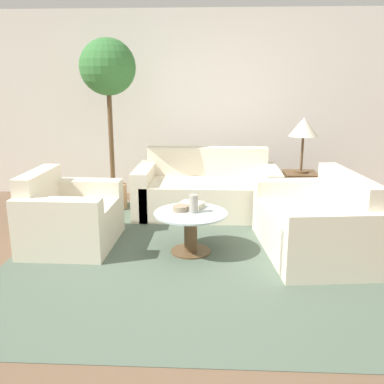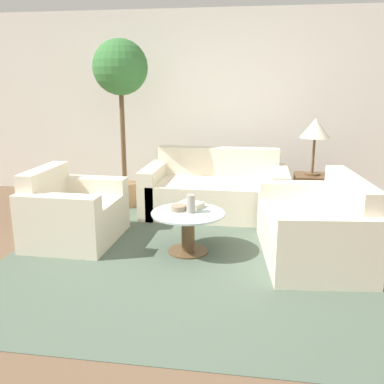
{
  "view_description": "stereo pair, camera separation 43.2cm",
  "coord_description": "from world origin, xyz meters",
  "px_view_note": "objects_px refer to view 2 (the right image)",
  "views": [
    {
      "loc": [
        0.28,
        -3.25,
        1.64
      ],
      "look_at": [
        0.07,
        0.93,
        0.55
      ],
      "focal_mm": 40.0,
      "sensor_mm": 36.0,
      "label": 1
    },
    {
      "loc": [
        0.71,
        -3.21,
        1.64
      ],
      "look_at": [
        0.07,
        0.93,
        0.55
      ],
      "focal_mm": 40.0,
      "sensor_mm": 36.0,
      "label": 2
    }
  ],
  "objects_px": {
    "coffee_table": "(188,226)",
    "bowl": "(178,208)",
    "loveseat": "(319,230)",
    "potted_plant": "(121,82)",
    "vase": "(191,204)",
    "book_stack": "(191,205)",
    "sofa_main": "(216,192)",
    "armchair": "(71,215)",
    "table_lamp": "(315,130)"
  },
  "relations": [
    {
      "from": "coffee_table",
      "to": "bowl",
      "type": "height_order",
      "value": "bowl"
    },
    {
      "from": "coffee_table",
      "to": "loveseat",
      "type": "bearing_deg",
      "value": 2.97
    },
    {
      "from": "potted_plant",
      "to": "vase",
      "type": "xyz_separation_m",
      "value": [
        1.13,
        -1.48,
        -1.13
      ]
    },
    {
      "from": "loveseat",
      "to": "book_stack",
      "type": "relative_size",
      "value": 5.53
    },
    {
      "from": "sofa_main",
      "to": "potted_plant",
      "type": "distance_m",
      "value": 1.84
    },
    {
      "from": "book_stack",
      "to": "bowl",
      "type": "bearing_deg",
      "value": -105.15
    },
    {
      "from": "sofa_main",
      "to": "armchair",
      "type": "height_order",
      "value": "sofa_main"
    },
    {
      "from": "sofa_main",
      "to": "loveseat",
      "type": "bearing_deg",
      "value": -49.14
    },
    {
      "from": "sofa_main",
      "to": "table_lamp",
      "type": "bearing_deg",
      "value": 0.86
    },
    {
      "from": "loveseat",
      "to": "bowl",
      "type": "distance_m",
      "value": 1.36
    },
    {
      "from": "coffee_table",
      "to": "vase",
      "type": "height_order",
      "value": "vase"
    },
    {
      "from": "armchair",
      "to": "bowl",
      "type": "distance_m",
      "value": 1.19
    },
    {
      "from": "potted_plant",
      "to": "bowl",
      "type": "height_order",
      "value": "potted_plant"
    },
    {
      "from": "table_lamp",
      "to": "bowl",
      "type": "distance_m",
      "value": 2.04
    },
    {
      "from": "sofa_main",
      "to": "potted_plant",
      "type": "xyz_separation_m",
      "value": [
        -1.23,
        0.13,
        1.36
      ]
    },
    {
      "from": "sofa_main",
      "to": "loveseat",
      "type": "relative_size",
      "value": 1.19
    },
    {
      "from": "vase",
      "to": "book_stack",
      "type": "xyz_separation_m",
      "value": [
        -0.03,
        0.18,
        -0.06
      ]
    },
    {
      "from": "loveseat",
      "to": "bowl",
      "type": "xyz_separation_m",
      "value": [
        -1.35,
        -0.02,
        0.16
      ]
    },
    {
      "from": "vase",
      "to": "coffee_table",
      "type": "bearing_deg",
      "value": 178.35
    },
    {
      "from": "loveseat",
      "to": "potted_plant",
      "type": "xyz_separation_m",
      "value": [
        -2.34,
        1.41,
        1.36
      ]
    },
    {
      "from": "table_lamp",
      "to": "potted_plant",
      "type": "xyz_separation_m",
      "value": [
        -2.41,
        0.11,
        0.55
      ]
    },
    {
      "from": "armchair",
      "to": "vase",
      "type": "height_order",
      "value": "armchair"
    },
    {
      "from": "loveseat",
      "to": "table_lamp",
      "type": "distance_m",
      "value": 1.53
    },
    {
      "from": "bowl",
      "to": "potted_plant",
      "type": "bearing_deg",
      "value": 124.81
    },
    {
      "from": "loveseat",
      "to": "vase",
      "type": "xyz_separation_m",
      "value": [
        -1.21,
        -0.07,
        0.23
      ]
    },
    {
      "from": "loveseat",
      "to": "armchair",
      "type": "bearing_deg",
      "value": -98.16
    },
    {
      "from": "coffee_table",
      "to": "vase",
      "type": "relative_size",
      "value": 4.07
    },
    {
      "from": "book_stack",
      "to": "armchair",
      "type": "bearing_deg",
      "value": -155.99
    },
    {
      "from": "table_lamp",
      "to": "book_stack",
      "type": "relative_size",
      "value": 2.54
    },
    {
      "from": "vase",
      "to": "bowl",
      "type": "distance_m",
      "value": 0.15
    },
    {
      "from": "potted_plant",
      "to": "armchair",
      "type": "bearing_deg",
      "value": -97.51
    },
    {
      "from": "coffee_table",
      "to": "table_lamp",
      "type": "height_order",
      "value": "table_lamp"
    },
    {
      "from": "sofa_main",
      "to": "book_stack",
      "type": "distance_m",
      "value": 1.18
    },
    {
      "from": "armchair",
      "to": "vase",
      "type": "xyz_separation_m",
      "value": [
        1.3,
        -0.15,
        0.23
      ]
    },
    {
      "from": "loveseat",
      "to": "coffee_table",
      "type": "xyz_separation_m",
      "value": [
        -1.24,
        -0.06,
        -0.01
      ]
    },
    {
      "from": "vase",
      "to": "book_stack",
      "type": "relative_size",
      "value": 0.65
    },
    {
      "from": "book_stack",
      "to": "coffee_table",
      "type": "bearing_deg",
      "value": -67.93
    },
    {
      "from": "sofa_main",
      "to": "potted_plant",
      "type": "relative_size",
      "value": 0.82
    },
    {
      "from": "armchair",
      "to": "vase",
      "type": "relative_size",
      "value": 5.75
    },
    {
      "from": "loveseat",
      "to": "book_stack",
      "type": "xyz_separation_m",
      "value": [
        -1.24,
        0.12,
        0.17
      ]
    },
    {
      "from": "armchair",
      "to": "bowl",
      "type": "bearing_deg",
      "value": -94.16
    },
    {
      "from": "loveseat",
      "to": "potted_plant",
      "type": "distance_m",
      "value": 3.05
    },
    {
      "from": "loveseat",
      "to": "bowl",
      "type": "relative_size",
      "value": 9.97
    },
    {
      "from": "sofa_main",
      "to": "book_stack",
      "type": "height_order",
      "value": "sofa_main"
    },
    {
      "from": "armchair",
      "to": "table_lamp",
      "type": "relative_size",
      "value": 1.48
    },
    {
      "from": "loveseat",
      "to": "potted_plant",
      "type": "height_order",
      "value": "potted_plant"
    },
    {
      "from": "table_lamp",
      "to": "bowl",
      "type": "bearing_deg",
      "value": -136.95
    },
    {
      "from": "table_lamp",
      "to": "potted_plant",
      "type": "bearing_deg",
      "value": 177.28
    },
    {
      "from": "potted_plant",
      "to": "book_stack",
      "type": "bearing_deg",
      "value": -49.62
    },
    {
      "from": "bowl",
      "to": "book_stack",
      "type": "relative_size",
      "value": 0.55
    }
  ]
}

